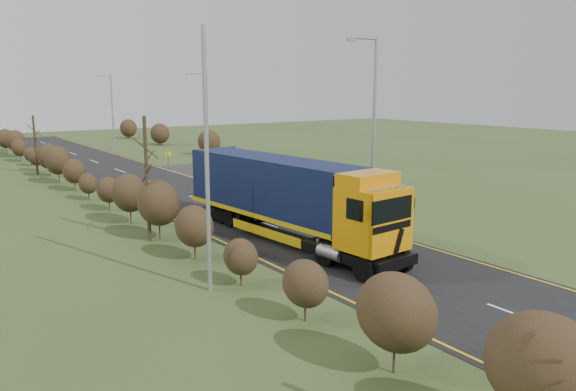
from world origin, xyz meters
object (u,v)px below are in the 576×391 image
(car_red_hatchback, at_px, (243,175))
(car_blue_sedan, at_px, (225,164))
(lorry, at_px, (288,194))
(streetlight_near, at_px, (372,120))
(speed_sign, at_px, (232,163))

(car_red_hatchback, height_order, car_blue_sedan, car_red_hatchback)
(lorry, distance_m, car_red_hatchback, 16.79)
(car_red_hatchback, xyz_separation_m, streetlight_near, (0.07, -14.14, 4.89))
(streetlight_near, bearing_deg, lorry, -169.18)
(lorry, distance_m, speed_sign, 16.04)
(car_blue_sedan, height_order, speed_sign, speed_sign)
(streetlight_near, relative_size, speed_sign, 4.05)
(streetlight_near, bearing_deg, speed_sign, 94.91)
(car_blue_sedan, relative_size, speed_sign, 1.66)
(car_blue_sedan, xyz_separation_m, streetlight_near, (-1.80, -20.56, 4.92))
(car_blue_sedan, relative_size, streetlight_near, 0.41)
(car_red_hatchback, distance_m, streetlight_near, 14.96)
(car_red_hatchback, height_order, speed_sign, speed_sign)
(car_red_hatchback, distance_m, speed_sign, 1.57)
(lorry, bearing_deg, streetlight_near, 5.93)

